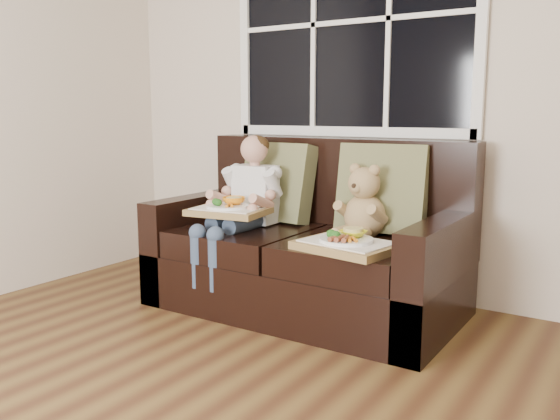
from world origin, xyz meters
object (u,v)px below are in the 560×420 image
Objects in this scene: loveseat at (311,254)px; child at (246,196)px; teddy_bear at (364,207)px; tray_right at (347,244)px; tray_left at (229,209)px.

loveseat is 2.08× the size of child.
teddy_bear reaches higher than tray_right.
child is at bearing -162.58° from loveseat.
teddy_bear is at bearing 111.88° from tray_right.
loveseat reaches higher than tray_right.
teddy_bear is at bearing 14.42° from tray_left.
loveseat is 0.55m from tray_right.
loveseat is 0.51m from child.
loveseat is at bearing -169.51° from teddy_bear.
teddy_bear is at bearing 10.60° from child.
teddy_bear is 0.90× the size of tray_left.
tray_left is 0.78m from tray_right.
child is 0.71m from teddy_bear.
child is at bearing 173.79° from tray_right.
child is at bearing 81.44° from tray_left.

